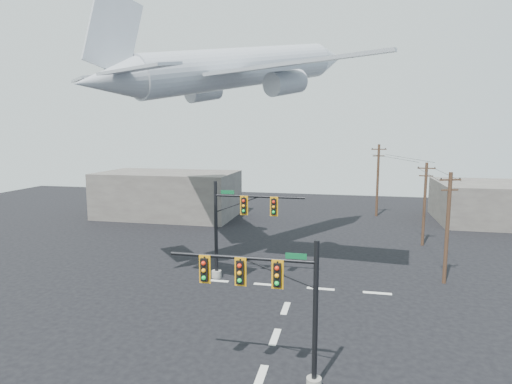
% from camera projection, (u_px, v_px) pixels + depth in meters
% --- Properties ---
extents(ground, '(120.00, 120.00, 0.00)m').
position_uv_depth(ground, '(261.00, 377.00, 20.03)').
color(ground, black).
rests_on(ground, ground).
extents(lane_markings, '(14.00, 21.20, 0.01)m').
position_uv_depth(lane_markings, '(279.00, 326.00, 25.19)').
color(lane_markings, silver).
rests_on(lane_markings, ground).
extents(signal_mast_near, '(7.00, 0.75, 6.80)m').
position_uv_depth(signal_mast_near, '(277.00, 303.00, 18.89)').
color(signal_mast_near, gray).
rests_on(signal_mast_near, ground).
extents(signal_mast_far, '(7.26, 0.84, 7.65)m').
position_uv_depth(signal_mast_far, '(234.00, 228.00, 32.75)').
color(signal_mast_far, gray).
rests_on(signal_mast_far, ground).
extents(utility_pole_a, '(1.61, 0.73, 8.45)m').
position_uv_depth(utility_pole_a, '(447.00, 226.00, 31.78)').
color(utility_pole_a, '#48301F').
rests_on(utility_pole_a, ground).
extents(utility_pole_b, '(1.69, 0.33, 8.37)m').
position_uv_depth(utility_pole_b, '(425.00, 203.00, 42.53)').
color(utility_pole_b, '#48301F').
rests_on(utility_pole_b, ground).
extents(utility_pole_c, '(1.98, 0.45, 9.71)m').
position_uv_depth(utility_pole_c, '(378.00, 179.00, 57.42)').
color(utility_pole_c, '#48301F').
rests_on(utility_pole_c, ground).
extents(power_lines, '(5.30, 25.84, 0.61)m').
position_uv_depth(power_lines, '(412.00, 163.00, 44.04)').
color(power_lines, black).
extents(airliner, '(24.18, 26.55, 7.91)m').
position_uv_depth(airliner, '(242.00, 68.00, 35.88)').
color(airliner, '#B4B9C1').
extents(building_left, '(18.00, 10.00, 6.00)m').
position_uv_depth(building_left, '(168.00, 194.00, 57.68)').
color(building_left, slate).
rests_on(building_left, ground).
extents(building_right, '(14.00, 12.00, 5.00)m').
position_uv_depth(building_right, '(496.00, 203.00, 53.74)').
color(building_right, slate).
rests_on(building_right, ground).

